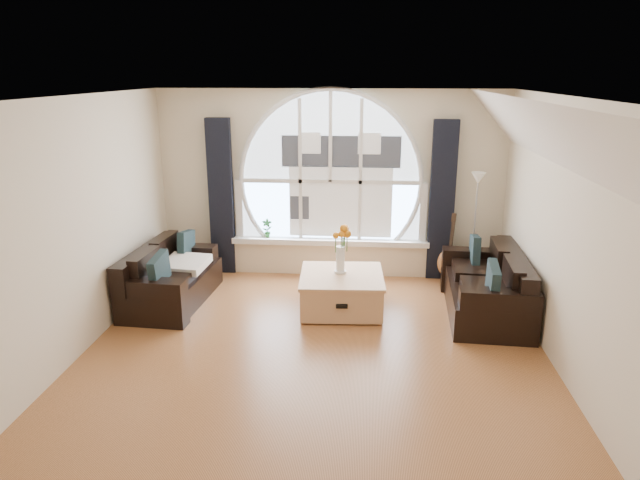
# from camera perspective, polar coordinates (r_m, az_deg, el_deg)

# --- Properties ---
(ground) EXTENTS (5.00, 5.50, 0.01)m
(ground) POSITION_cam_1_polar(r_m,az_deg,el_deg) (6.19, -0.70, -11.77)
(ground) COLOR brown
(ground) RESTS_ON ground
(ceiling) EXTENTS (5.00, 5.50, 0.01)m
(ceiling) POSITION_cam_1_polar(r_m,az_deg,el_deg) (5.45, -0.80, 14.08)
(ceiling) COLOR silver
(ceiling) RESTS_ON ground
(wall_back) EXTENTS (5.00, 0.01, 2.70)m
(wall_back) POSITION_cam_1_polar(r_m,az_deg,el_deg) (8.34, 1.05, 5.60)
(wall_back) COLOR beige
(wall_back) RESTS_ON ground
(wall_front) EXTENTS (5.00, 0.01, 2.70)m
(wall_front) POSITION_cam_1_polar(r_m,az_deg,el_deg) (3.15, -5.63, -13.78)
(wall_front) COLOR beige
(wall_front) RESTS_ON ground
(wall_left) EXTENTS (0.01, 5.50, 2.70)m
(wall_left) POSITION_cam_1_polar(r_m,az_deg,el_deg) (6.40, -23.62, 0.81)
(wall_left) COLOR beige
(wall_left) RESTS_ON ground
(wall_right) EXTENTS (0.01, 5.50, 2.70)m
(wall_right) POSITION_cam_1_polar(r_m,az_deg,el_deg) (5.98, 23.83, -0.26)
(wall_right) COLOR beige
(wall_right) RESTS_ON ground
(attic_slope) EXTENTS (0.92, 5.50, 0.72)m
(attic_slope) POSITION_cam_1_polar(r_m,az_deg,el_deg) (5.70, 22.12, 9.47)
(attic_slope) COLOR silver
(attic_slope) RESTS_ON ground
(arched_window) EXTENTS (2.60, 0.06, 2.15)m
(arched_window) POSITION_cam_1_polar(r_m,az_deg,el_deg) (8.26, 1.05, 7.43)
(arched_window) COLOR silver
(arched_window) RESTS_ON wall_back
(window_sill) EXTENTS (2.90, 0.22, 0.08)m
(window_sill) POSITION_cam_1_polar(r_m,az_deg,el_deg) (8.44, 0.98, -0.14)
(window_sill) COLOR white
(window_sill) RESTS_ON wall_back
(window_frame) EXTENTS (2.76, 0.08, 2.15)m
(window_frame) POSITION_cam_1_polar(r_m,az_deg,el_deg) (8.23, 1.03, 7.40)
(window_frame) COLOR white
(window_frame) RESTS_ON wall_back
(neighbor_house) EXTENTS (1.70, 0.02, 1.50)m
(neighbor_house) POSITION_cam_1_polar(r_m,az_deg,el_deg) (8.26, 2.08, 6.54)
(neighbor_house) COLOR silver
(neighbor_house) RESTS_ON wall_back
(curtain_left) EXTENTS (0.35, 0.12, 2.30)m
(curtain_left) POSITION_cam_1_polar(r_m,az_deg,el_deg) (8.51, -9.85, 4.21)
(curtain_left) COLOR black
(curtain_left) RESTS_ON ground
(curtain_right) EXTENTS (0.35, 0.12, 2.30)m
(curtain_right) POSITION_cam_1_polar(r_m,az_deg,el_deg) (8.32, 12.08, 3.79)
(curtain_right) COLOR black
(curtain_right) RESTS_ON ground
(sofa_left) EXTENTS (0.94, 1.70, 0.73)m
(sofa_left) POSITION_cam_1_polar(r_m,az_deg,el_deg) (7.70, -14.64, -3.21)
(sofa_left) COLOR black
(sofa_left) RESTS_ON ground
(sofa_right) EXTENTS (0.98, 1.81, 0.78)m
(sofa_right) POSITION_cam_1_polar(r_m,az_deg,el_deg) (7.39, 16.22, -4.20)
(sofa_right) COLOR black
(sofa_right) RESTS_ON ground
(coffee_chest) EXTENTS (1.09, 1.09, 0.51)m
(coffee_chest) POSITION_cam_1_polar(r_m,az_deg,el_deg) (7.28, 2.17, -5.06)
(coffee_chest) COLOR tan
(coffee_chest) RESTS_ON ground
(throw_blanket) EXTENTS (0.61, 0.61, 0.10)m
(throw_blanket) POSITION_cam_1_polar(r_m,az_deg,el_deg) (7.70, -13.32, -2.33)
(throw_blanket) COLOR silver
(throw_blanket) RESTS_ON sofa_left
(vase_flowers) EXTENTS (0.24, 0.24, 0.70)m
(vase_flowers) POSITION_cam_1_polar(r_m,az_deg,el_deg) (7.15, 2.06, -0.34)
(vase_flowers) COLOR white
(vase_flowers) RESTS_ON coffee_chest
(floor_lamp) EXTENTS (0.24, 0.24, 1.60)m
(floor_lamp) POSITION_cam_1_polar(r_m,az_deg,el_deg) (8.33, 15.16, 1.11)
(floor_lamp) COLOR #B2B2B2
(floor_lamp) RESTS_ON ground
(guitar) EXTENTS (0.43, 0.36, 1.06)m
(guitar) POSITION_cam_1_polar(r_m,az_deg,el_deg) (8.27, 12.91, -0.77)
(guitar) COLOR #935828
(guitar) RESTS_ON ground
(potted_plant) EXTENTS (0.16, 0.12, 0.28)m
(potted_plant) POSITION_cam_1_polar(r_m,az_deg,el_deg) (8.50, -5.31, 1.18)
(potted_plant) COLOR #1E6023
(potted_plant) RESTS_ON window_sill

